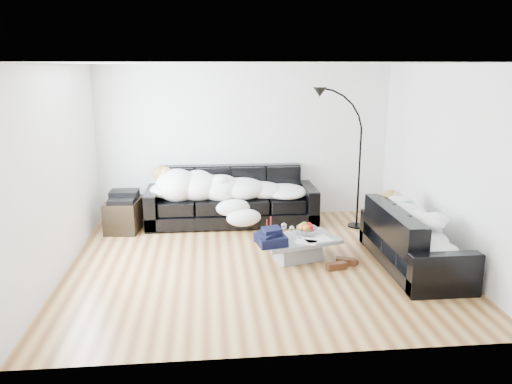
{
  "coord_description": "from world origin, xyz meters",
  "views": [
    {
      "loc": [
        -0.64,
        -6.26,
        2.57
      ],
      "look_at": [
        0.0,
        0.3,
        0.9
      ],
      "focal_mm": 35.0,
      "sensor_mm": 36.0,
      "label": 1
    }
  ],
  "objects": [
    {
      "name": "av_cabinet",
      "position": [
        -2.0,
        1.57,
        0.25
      ],
      "size": [
        0.58,
        0.78,
        0.5
      ],
      "primitive_type": "cube",
      "rotation": [
        0.0,
        0.0,
        -0.12
      ],
      "color": "black",
      "rests_on": "ground"
    },
    {
      "name": "wall_left",
      "position": [
        -2.5,
        0.0,
        1.3
      ],
      "size": [
        0.02,
        4.5,
        2.6
      ],
      "primitive_type": "cube",
      "color": "silver",
      "rests_on": "ground"
    },
    {
      "name": "wall_back",
      "position": [
        0.0,
        2.25,
        1.3
      ],
      "size": [
        5.0,
        0.02,
        2.6
      ],
      "primitive_type": "cube",
      "color": "silver",
      "rests_on": "ground"
    },
    {
      "name": "coffee_table",
      "position": [
        0.55,
        0.03,
        0.15
      ],
      "size": [
        1.2,
        0.91,
        0.31
      ],
      "primitive_type": "cube",
      "rotation": [
        0.0,
        0.0,
        0.3
      ],
      "color": "#939699",
      "rests_on": "ground"
    },
    {
      "name": "newspaper_b",
      "position": [
        0.62,
        -0.14,
        0.32
      ],
      "size": [
        0.33,
        0.29,
        0.01
      ],
      "primitive_type": "cube",
      "rotation": [
        0.0,
        0.0,
        -0.39
      ],
      "color": "silver",
      "rests_on": "coffee_table"
    },
    {
      "name": "sofa_right",
      "position": [
        2.01,
        -0.34,
        0.4
      ],
      "size": [
        0.84,
        1.95,
        0.79
      ],
      "primitive_type": "cube",
      "rotation": [
        0.0,
        0.0,
        1.57
      ],
      "color": "black",
      "rests_on": "ground"
    },
    {
      "name": "candle_right",
      "position": [
        0.2,
        0.28,
        0.43
      ],
      "size": [
        0.06,
        0.06,
        0.24
      ],
      "primitive_type": "cylinder",
      "rotation": [
        0.0,
        0.0,
        -0.32
      ],
      "color": "maroon",
      "rests_on": "coffee_table"
    },
    {
      "name": "stereo",
      "position": [
        -2.0,
        1.57,
        0.56
      ],
      "size": [
        0.45,
        0.35,
        0.13
      ],
      "primitive_type": "cube",
      "rotation": [
        0.0,
        0.0,
        -0.03
      ],
      "color": "black",
      "rests_on": "av_cabinet"
    },
    {
      "name": "sleeper_right",
      "position": [
        2.01,
        -0.34,
        0.62
      ],
      "size": [
        0.71,
        1.67,
        0.41
      ],
      "primitive_type": null,
      "rotation": [
        0.0,
        0.0,
        1.57
      ],
      "color": "white",
      "rests_on": "sofa_right"
    },
    {
      "name": "candle_left",
      "position": [
        0.14,
        0.2,
        0.42
      ],
      "size": [
        0.05,
        0.05,
        0.22
      ],
      "primitive_type": "cylinder",
      "rotation": [
        0.0,
        0.0,
        -0.13
      ],
      "color": "maroon",
      "rests_on": "coffee_table"
    },
    {
      "name": "wine_glass_c",
      "position": [
        0.46,
        0.05,
        0.39
      ],
      "size": [
        0.08,
        0.08,
        0.17
      ],
      "primitive_type": "cylinder",
      "rotation": [
        0.0,
        0.0,
        0.16
      ],
      "color": "white",
      "rests_on": "coffee_table"
    },
    {
      "name": "ground",
      "position": [
        0.0,
        0.0,
        0.0
      ],
      "size": [
        5.0,
        5.0,
        0.0
      ],
      "primitive_type": "plane",
      "color": "brown",
      "rests_on": "ground"
    },
    {
      "name": "floor_lamp",
      "position": [
        1.77,
        1.37,
        0.99
      ],
      "size": [
        0.77,
        0.42,
        1.99
      ],
      "primitive_type": null,
      "rotation": [
        0.0,
        0.0,
        -0.2
      ],
      "color": "black",
      "rests_on": "ground"
    },
    {
      "name": "wall_right",
      "position": [
        2.5,
        0.0,
        1.3
      ],
      "size": [
        0.02,
        4.5,
        2.6
      ],
      "primitive_type": "cube",
      "color": "silver",
      "rests_on": "ground"
    },
    {
      "name": "shoes",
      "position": [
        1.06,
        -0.28,
        0.05
      ],
      "size": [
        0.45,
        0.33,
        0.1
      ],
      "primitive_type": null,
      "rotation": [
        0.0,
        0.0,
        0.03
      ],
      "color": "#472311",
      "rests_on": "ground"
    },
    {
      "name": "navy_jacket",
      "position": [
        0.13,
        -0.15,
        0.49
      ],
      "size": [
        0.48,
        0.45,
        0.19
      ],
      "primitive_type": null,
      "rotation": [
        0.0,
        0.0,
        0.41
      ],
      "color": "black",
      "rests_on": "coffee_table"
    },
    {
      "name": "sleeper_back",
      "position": [
        -0.26,
        1.73,
        0.66
      ],
      "size": [
        2.37,
        0.82,
        0.47
      ],
      "primitive_type": null,
      "color": "white",
      "rests_on": "sofa_back"
    },
    {
      "name": "sofa_back",
      "position": [
        -0.26,
        1.78,
        0.46
      ],
      "size": [
        2.81,
        0.97,
        0.92
      ],
      "primitive_type": "cube",
      "color": "black",
      "rests_on": "ground"
    },
    {
      "name": "fruit_bowl",
      "position": [
        0.69,
        0.18,
        0.4
      ],
      "size": [
        0.34,
        0.34,
        0.18
      ],
      "primitive_type": "cylinder",
      "rotation": [
        0.0,
        0.0,
        -0.24
      ],
      "color": "white",
      "rests_on": "coffee_table"
    },
    {
      "name": "wine_glass_b",
      "position": [
        0.26,
        0.03,
        0.39
      ],
      "size": [
        0.08,
        0.08,
        0.15
      ],
      "primitive_type": "cylinder",
      "rotation": [
        0.0,
        0.0,
        -0.2
      ],
      "color": "white",
      "rests_on": "coffee_table"
    },
    {
      "name": "teal_cushion",
      "position": [
        1.95,
        0.27,
        0.72
      ],
      "size": [
        0.42,
        0.38,
        0.2
      ],
      "primitive_type": "ellipsoid",
      "rotation": [
        0.0,
        0.0,
        0.24
      ],
      "color": "#0F6C47",
      "rests_on": "sofa_right"
    },
    {
      "name": "wine_glass_a",
      "position": [
        0.37,
        0.17,
        0.4
      ],
      "size": [
        0.08,
        0.08,
        0.18
      ],
      "primitive_type": "cylinder",
      "rotation": [
        0.0,
        0.0,
        -0.06
      ],
      "color": "white",
      "rests_on": "coffee_table"
    },
    {
      "name": "newspaper_a",
      "position": [
        0.79,
        -0.03,
        0.32
      ],
      "size": [
        0.4,
        0.34,
        0.01
      ],
      "primitive_type": "cube",
      "rotation": [
        0.0,
        0.0,
        0.22
      ],
      "color": "silver",
      "rests_on": "coffee_table"
    },
    {
      "name": "ceiling",
      "position": [
        0.0,
        0.0,
        2.6
      ],
      "size": [
        5.0,
        5.0,
        0.0
      ],
      "primitive_type": "plane",
      "color": "white",
      "rests_on": "ground"
    }
  ]
}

